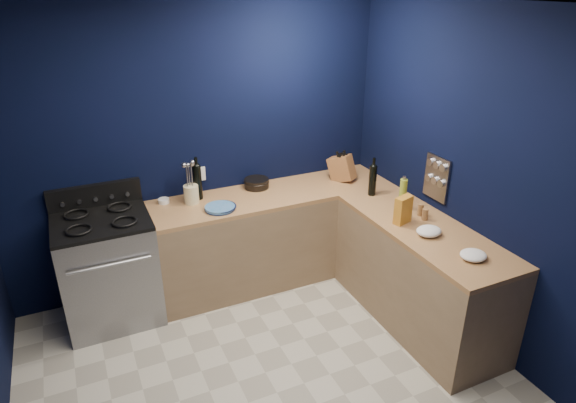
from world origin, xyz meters
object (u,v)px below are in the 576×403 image
knife_block (342,168)px  utensil_crock (191,194)px  gas_range (109,271)px  crouton_bag (403,210)px  plate_stack (220,208)px

knife_block → utensil_crock: bearing=144.7°
gas_range → crouton_bag: bearing=-23.8°
gas_range → utensil_crock: utensil_crock is taller
plate_stack → crouton_bag: crouton_bag is taller
gas_range → utensil_crock: bearing=8.3°
gas_range → crouton_bag: size_ratio=4.01×
gas_range → plate_stack: plate_stack is taller
utensil_crock → knife_block: 1.49m
plate_stack → utensil_crock: (-0.18, 0.24, 0.07)m
utensil_crock → crouton_bag: size_ratio=0.72×
knife_block → crouton_bag: (-0.02, -1.02, -0.01)m
utensil_crock → crouton_bag: (1.46, -1.10, 0.03)m
plate_stack → knife_block: bearing=6.8°
gas_range → plate_stack: (0.97, -0.13, 0.46)m
gas_range → knife_block: bearing=0.7°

